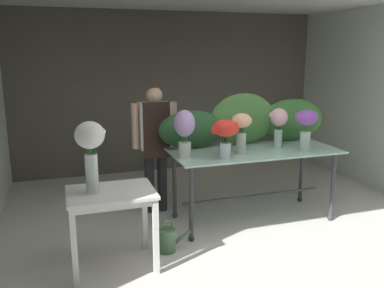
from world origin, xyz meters
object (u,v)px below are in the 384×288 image
Objects in this scene: vase_violet_dahlias at (306,124)px; display_table_glass at (254,161)px; watering_can at (167,240)px; side_table_white at (111,201)px; vase_white_roses_tall at (90,147)px; vase_scarlet_lilies at (225,133)px; vase_blush_ranunculus at (279,122)px; vase_peach_tulips at (241,128)px; vase_lilac_hydrangea at (184,130)px; florist at (155,136)px.

display_table_glass is at bearing 158.61° from vase_violet_dahlias.
side_table_white is at bearing -166.64° from watering_can.
vase_white_roses_tall reaches higher than vase_violet_dahlias.
vase_white_roses_tall is at bearing -169.50° from watering_can.
vase_white_roses_tall is 1.84× the size of watering_can.
vase_scarlet_lilies is (1.25, 0.34, 0.50)m from side_table_white.
vase_peach_tulips is at bearing -167.39° from vase_blush_ranunculus.
vase_lilac_hydrangea reaches higher than vase_peach_tulips.
vase_violet_dahlias is (1.58, -0.82, 0.21)m from florist.
vase_violet_dahlias reaches higher than watering_can.
vase_blush_ranunculus is (0.32, 0.01, 0.44)m from display_table_glass.
vase_peach_tulips is 1.30× the size of watering_can.
vase_scarlet_lilies is 1.02m from vase_violet_dahlias.
display_table_glass is 0.69m from vase_scarlet_lilies.
vase_peach_tulips is at bearing 16.63° from vase_white_roses_tall.
vase_lilac_hydrangea is (-1.20, -0.11, 0.00)m from vase_blush_ranunculus.
vase_scarlet_lilies is 0.90× the size of vase_blush_ranunculus.
vase_violet_dahlias reaches higher than vase_blush_ranunculus.
side_table_white is 1.50× the size of vase_lilac_hydrangea.
vase_lilac_hydrangea is 0.81× the size of vase_white_roses_tall.
side_table_white is 0.77m from watering_can.
side_table_white is 1.72× the size of vase_peach_tulips.
vase_lilac_hydrangea is at bearing 175.52° from vase_violet_dahlias.
display_table_glass is at bearing 25.43° from vase_peach_tulips.
vase_lilac_hydrangea is (0.16, -0.71, 0.20)m from florist.
display_table_glass is at bearing 19.20° from side_table_white.
vase_blush_ranunculus is 0.91× the size of vase_lilac_hydrangea.
vase_blush_ranunculus is 1.35× the size of watering_can.
display_table_glass reaches higher than side_table_white.
side_table_white is at bearing -161.76° from vase_peach_tulips.
vase_lilac_hydrangea reaches higher than display_table_glass.
vase_blush_ranunculus is at bearing 16.79° from side_table_white.
florist is 3.47× the size of vase_peach_tulips.
vase_white_roses_tall reaches higher than vase_lilac_hydrangea.
display_table_glass is 2.04m from vase_white_roses_tall.
vase_scarlet_lilies is 0.93× the size of vase_peach_tulips.
vase_lilac_hydrangea is 1.15m from watering_can.
florist is (-1.04, 0.61, 0.24)m from display_table_glass.
florist is 1.50m from vase_white_roses_tall.
side_table_white is 2.23× the size of watering_can.
side_table_white is at bearing -164.90° from vase_scarlet_lilies.
vase_scarlet_lilies is (0.56, -0.87, 0.18)m from florist.
vase_lilac_hydrangea is 1.13m from vase_white_roses_tall.
vase_white_roses_tall reaches higher than side_table_white.
vase_white_roses_tall is at bearing -170.78° from vase_violet_dahlias.
florist is 3.03× the size of vase_lilac_hydrangea.
vase_scarlet_lilies reaches higher than display_table_glass.
vase_blush_ranunculus is at bearing 15.67° from vase_white_roses_tall.
vase_peach_tulips is (-0.22, -0.11, 0.42)m from display_table_glass.
side_table_white is 1.65× the size of vase_blush_ranunculus.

